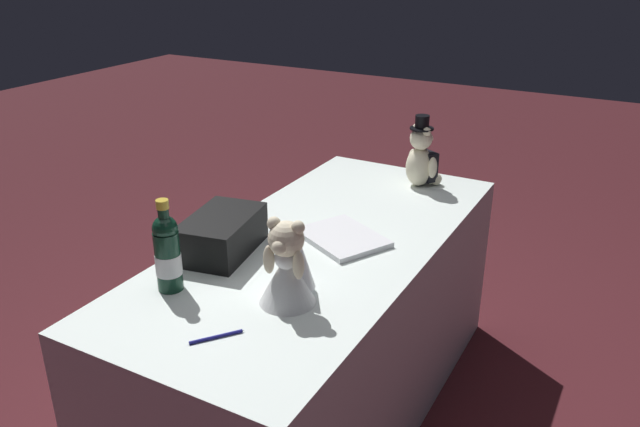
{
  "coord_description": "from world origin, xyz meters",
  "views": [
    {
      "loc": [
        1.71,
        0.94,
        1.65
      ],
      "look_at": [
        0.0,
        0.0,
        0.81
      ],
      "focal_mm": 35.77,
      "sensor_mm": 36.0,
      "label": 1
    }
  ],
  "objects": [
    {
      "name": "ground_plane",
      "position": [
        0.0,
        0.0,
        0.0
      ],
      "size": [
        12.0,
        12.0,
        0.0
      ],
      "primitive_type": "plane",
      "color": "#47191E"
    },
    {
      "name": "reception_table",
      "position": [
        0.0,
        0.0,
        0.36
      ],
      "size": [
        1.68,
        0.75,
        0.71
      ],
      "primitive_type": "cube",
      "color": "white",
      "rests_on": "ground_plane"
    },
    {
      "name": "teddy_bear_groom",
      "position": [
        -0.67,
        0.11,
        0.82
      ],
      "size": [
        0.16,
        0.15,
        0.3
      ],
      "color": "beige",
      "rests_on": "reception_table"
    },
    {
      "name": "teddy_bear_bride",
      "position": [
        0.38,
        0.11,
        0.82
      ],
      "size": [
        0.21,
        0.16,
        0.26
      ],
      "color": "white",
      "rests_on": "reception_table"
    },
    {
      "name": "champagne_bottle",
      "position": [
        0.49,
        -0.23,
        0.83
      ],
      "size": [
        0.08,
        0.08,
        0.28
      ],
      "color": "#103323",
      "rests_on": "reception_table"
    },
    {
      "name": "signing_pen",
      "position": [
        0.63,
        0.05,
        0.72
      ],
      "size": [
        0.12,
        0.1,
        0.01
      ],
      "color": "navy",
      "rests_on": "reception_table"
    },
    {
      "name": "gift_case_black",
      "position": [
        0.22,
        -0.24,
        0.77
      ],
      "size": [
        0.34,
        0.25,
        0.13
      ],
      "color": "black",
      "rests_on": "reception_table"
    },
    {
      "name": "guestbook",
      "position": [
        -0.04,
        0.06,
        0.72
      ],
      "size": [
        0.33,
        0.35,
        0.02
      ],
      "primitive_type": "cube",
      "rotation": [
        0.0,
        0.0,
        -0.48
      ],
      "color": "white",
      "rests_on": "reception_table"
    }
  ]
}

